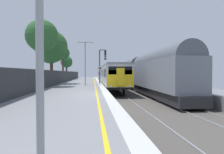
{
  "coord_description": "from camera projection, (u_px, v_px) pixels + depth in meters",
  "views": [
    {
      "loc": [
        -0.65,
        -14.35,
        1.6
      ],
      "look_at": [
        1.52,
        7.36,
        1.11
      ],
      "focal_mm": 30.99,
      "sensor_mm": 36.0,
      "label": 1
    }
  ],
  "objects": [
    {
      "name": "background_tree_back",
      "position": [
        51.0,
        48.0,
        27.57
      ],
      "size": [
        4.61,
        4.61,
        7.63
      ],
      "color": "#473323",
      "rests_on": "ground"
    },
    {
      "name": "signal_gantry",
      "position": [
        101.0,
        62.0,
        28.41
      ],
      "size": [
        1.1,
        0.24,
        5.0
      ],
      "color": "#47474C",
      "rests_on": "ground"
    },
    {
      "name": "speed_limit_sign",
      "position": [
        100.0,
        73.0,
        24.01
      ],
      "size": [
        0.59,
        0.08,
        2.46
      ],
      "color": "#59595B",
      "rests_on": "ground"
    },
    {
      "name": "freight_train_adjacent_track",
      "position": [
        141.0,
        72.0,
        27.37
      ],
      "size": [
        2.6,
        29.87,
        4.87
      ],
      "color": "#232326",
      "rests_on": "ground"
    },
    {
      "name": "background_tree_right",
      "position": [
        42.0,
        37.0,
        22.26
      ],
      "size": [
        3.69,
        3.69,
        7.68
      ],
      "color": "#473323",
      "rests_on": "ground"
    },
    {
      "name": "ground",
      "position": [
        136.0,
        102.0,
        14.65
      ],
      "size": [
        17.4,
        110.0,
        1.21
      ],
      "color": "gray"
    },
    {
      "name": "commuter_train_at_platform",
      "position": [
        106.0,
        74.0,
        39.11
      ],
      "size": [
        2.83,
        40.36,
        3.81
      ],
      "color": "#B7B7BC",
      "rests_on": "ground"
    },
    {
      "name": "platform_lamp_mid",
      "position": [
        85.0,
        59.0,
        24.1
      ],
      "size": [
        2.0,
        0.2,
        5.49
      ],
      "color": "#93999E",
      "rests_on": "ground"
    },
    {
      "name": "background_tree_centre",
      "position": [
        63.0,
        54.0,
        45.0
      ],
      "size": [
        3.11,
        3.11,
        7.7
      ],
      "color": "#473323",
      "rests_on": "ground"
    },
    {
      "name": "background_tree_left",
      "position": [
        67.0,
        62.0,
        49.42
      ],
      "size": [
        3.02,
        3.02,
        5.9
      ],
      "color": "#473323",
      "rests_on": "ground"
    },
    {
      "name": "platform_back_fence",
      "position": [
        25.0,
        81.0,
        13.81
      ],
      "size": [
        0.07,
        99.0,
        1.89
      ],
      "color": "#282B2D",
      "rests_on": "ground"
    }
  ]
}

